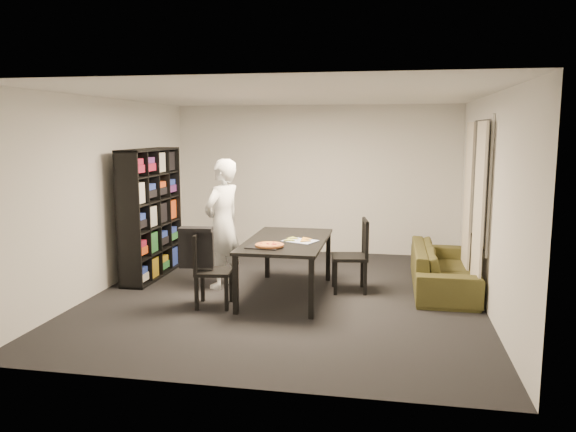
% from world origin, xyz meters
% --- Properties ---
extents(room, '(5.01, 5.51, 2.61)m').
position_xyz_m(room, '(0.00, 0.00, 1.30)').
color(room, black).
rests_on(room, ground).
extents(window_pane, '(0.02, 1.40, 1.60)m').
position_xyz_m(window_pane, '(2.48, 0.60, 1.50)').
color(window_pane, black).
rests_on(window_pane, room).
extents(window_frame, '(0.03, 1.52, 1.72)m').
position_xyz_m(window_frame, '(2.48, 0.60, 1.50)').
color(window_frame, white).
rests_on(window_frame, room).
extents(curtain_left, '(0.03, 0.70, 2.25)m').
position_xyz_m(curtain_left, '(2.40, 0.08, 1.15)').
color(curtain_left, beige).
rests_on(curtain_left, room).
extents(curtain_right, '(0.03, 0.70, 2.25)m').
position_xyz_m(curtain_right, '(2.40, 1.12, 1.15)').
color(curtain_right, beige).
rests_on(curtain_right, room).
extents(bookshelf, '(0.35, 1.50, 1.90)m').
position_xyz_m(bookshelf, '(-2.16, 0.60, 0.95)').
color(bookshelf, black).
rests_on(bookshelf, room).
extents(dining_table, '(1.01, 1.81, 0.75)m').
position_xyz_m(dining_table, '(0.01, -0.02, 0.69)').
color(dining_table, black).
rests_on(dining_table, room).
extents(chair_left, '(0.48, 0.48, 0.92)m').
position_xyz_m(chair_left, '(-0.88, -0.64, 0.52)').
color(chair_left, black).
rests_on(chair_left, room).
extents(chair_right, '(0.53, 0.53, 0.99)m').
position_xyz_m(chair_right, '(0.89, 0.36, 0.56)').
color(chair_right, black).
rests_on(chair_right, room).
extents(draped_jacket, '(0.43, 0.23, 0.51)m').
position_xyz_m(draped_jacket, '(-1.01, -0.65, 0.76)').
color(draped_jacket, black).
rests_on(draped_jacket, chair_left).
extents(person, '(0.64, 0.76, 1.78)m').
position_xyz_m(person, '(-0.94, 0.24, 0.89)').
color(person, white).
rests_on(person, room).
extents(baking_tray, '(0.43, 0.36, 0.01)m').
position_xyz_m(baking_tray, '(-0.18, -0.54, 0.76)').
color(baking_tray, black).
rests_on(baking_tray, dining_table).
extents(pepperoni_pizza, '(0.35, 0.35, 0.03)m').
position_xyz_m(pepperoni_pizza, '(-0.11, -0.53, 0.78)').
color(pepperoni_pizza, '#AA5E31').
rests_on(pepperoni_pizza, dining_table).
extents(kitchen_towel, '(0.48, 0.43, 0.01)m').
position_xyz_m(kitchen_towel, '(0.20, -0.10, 0.76)').
color(kitchen_towel, white).
rests_on(kitchen_towel, dining_table).
extents(pizza_slices, '(0.45, 0.41, 0.01)m').
position_xyz_m(pizza_slices, '(0.16, -0.06, 0.77)').
color(pizza_slices, gold).
rests_on(pizza_slices, dining_table).
extents(sofa, '(0.80, 2.04, 0.60)m').
position_xyz_m(sofa, '(2.06, 0.68, 0.30)').
color(sofa, '#3F3B19').
rests_on(sofa, room).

